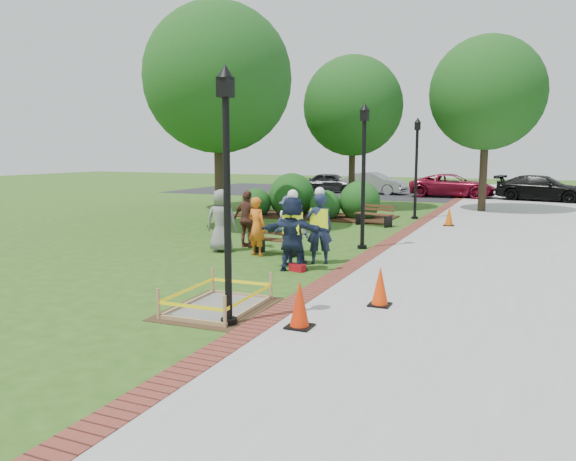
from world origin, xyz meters
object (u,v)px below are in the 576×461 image
at_px(bench_near, 277,246).
at_px(lamp_near, 227,177).
at_px(hivis_worker_b, 319,226).
at_px(hivis_worker_c, 292,229).
at_px(cone_front, 300,306).
at_px(wet_concrete_pad, 218,297).
at_px(hivis_worker_a, 293,231).

height_order(bench_near, lamp_near, lamp_near).
bearing_deg(hivis_worker_b, lamp_near, -85.85).
distance_m(hivis_worker_b, hivis_worker_c, 0.71).
distance_m(cone_front, hivis_worker_c, 5.29).
relative_size(wet_concrete_pad, bench_near, 1.66).
bearing_deg(bench_near, hivis_worker_c, -48.96).
bearing_deg(lamp_near, hivis_worker_c, 101.29).
height_order(hivis_worker_b, hivis_worker_c, hivis_worker_b).
distance_m(hivis_worker_a, hivis_worker_c, 0.79).
xyz_separation_m(bench_near, lamp_near, (1.92, -6.08, 2.25)).
distance_m(cone_front, hivis_worker_a, 4.52).
distance_m(cone_front, lamp_near, 2.42).
relative_size(hivis_worker_a, hivis_worker_c, 1.09).
height_order(lamp_near, hivis_worker_c, lamp_near).
bearing_deg(hivis_worker_b, bench_near, 155.42).
bearing_deg(cone_front, hivis_worker_a, 114.61).
relative_size(bench_near, hivis_worker_c, 0.78).
relative_size(wet_concrete_pad, lamp_near, 0.55).
relative_size(wet_concrete_pad, hivis_worker_a, 1.19).
bearing_deg(lamp_near, bench_near, 107.53).
bearing_deg(wet_concrete_pad, cone_front, -14.41).
distance_m(bench_near, hivis_worker_b, 1.84).
relative_size(bench_near, hivis_worker_a, 0.72).
relative_size(bench_near, lamp_near, 0.33).
relative_size(lamp_near, hivis_worker_a, 2.15).
distance_m(bench_near, lamp_near, 6.76).
bearing_deg(wet_concrete_pad, bench_near, 103.50).
height_order(wet_concrete_pad, hivis_worker_b, hivis_worker_b).
distance_m(wet_concrete_pad, cone_front, 1.89).
bearing_deg(bench_near, wet_concrete_pad, -76.50).
distance_m(wet_concrete_pad, lamp_near, 2.44).
xyz_separation_m(wet_concrete_pad, hivis_worker_c, (-0.37, 4.32, 0.67)).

